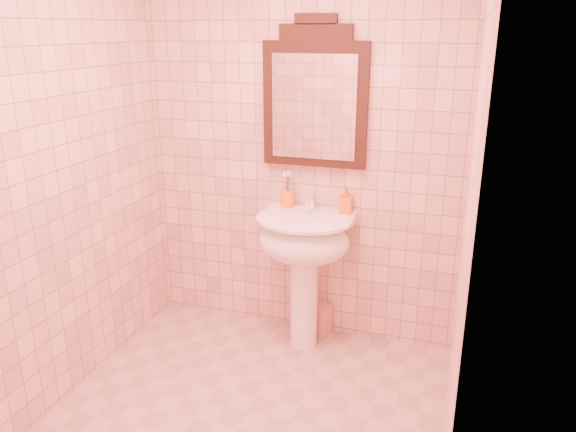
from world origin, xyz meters
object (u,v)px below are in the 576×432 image
(soap_dispenser, at_px, (346,200))
(pedestal_sink, at_px, (304,249))
(mirror, at_px, (315,98))
(toothbrush_cup, at_px, (287,198))
(towel, at_px, (316,319))

(soap_dispenser, bearing_deg, pedestal_sink, -144.16)
(mirror, height_order, toothbrush_cup, mirror)
(toothbrush_cup, bearing_deg, towel, -4.42)
(pedestal_sink, height_order, soap_dispenser, soap_dispenser)
(pedestal_sink, relative_size, soap_dispenser, 5.24)
(toothbrush_cup, xyz_separation_m, soap_dispenser, (0.38, -0.01, 0.02))
(soap_dispenser, relative_size, towel, 0.75)
(mirror, bearing_deg, soap_dispenser, -9.00)
(soap_dispenser, distance_m, towel, 0.85)
(soap_dispenser, height_order, towel, soap_dispenser)
(mirror, relative_size, soap_dispenser, 5.35)
(toothbrush_cup, xyz_separation_m, towel, (0.20, -0.02, -0.81))
(soap_dispenser, bearing_deg, mirror, 168.92)
(mirror, distance_m, soap_dispenser, 0.64)
(pedestal_sink, bearing_deg, toothbrush_cup, 133.07)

